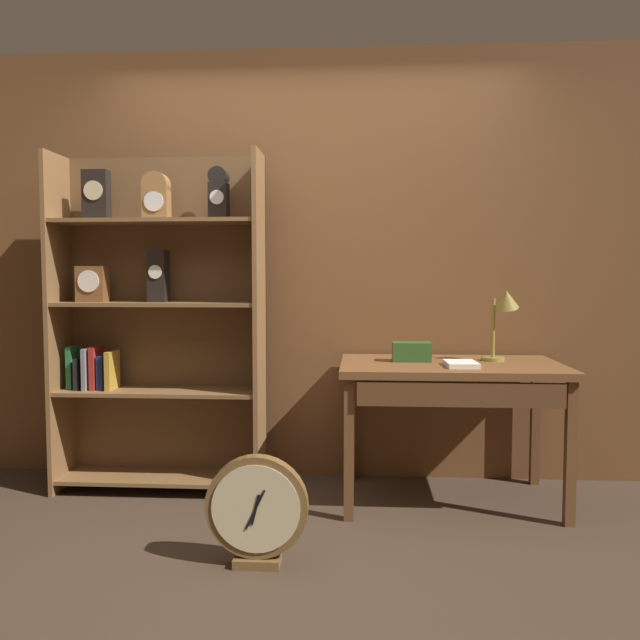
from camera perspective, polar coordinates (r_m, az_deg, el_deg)
name	(u,v)px	position (r m, az deg, el deg)	size (l,w,h in m)	color
ground_plane	(288,575)	(2.86, -2.83, -21.64)	(10.00, 10.00, 0.00)	#3D2D21
back_wood_panel	(313,266)	(3.96, -0.58, 4.82)	(4.80, 0.05, 2.60)	brown
bookshelf	(155,319)	(3.81, -14.42, 0.13)	(1.19, 0.33, 1.93)	brown
workbench	(451,379)	(3.56, 11.56, -5.19)	(1.19, 0.75, 0.77)	brown
desk_lamp	(504,311)	(3.66, 15.98, 0.80)	(0.21, 0.21, 0.41)	olive
toolbox_small	(411,352)	(3.59, 8.12, -2.81)	(0.21, 0.11, 0.11)	#2D5123
open_repair_manual	(461,364)	(3.44, 12.41, -3.83)	(0.16, 0.22, 0.03)	silver
round_clock_large	(257,510)	(2.85, -5.63, -16.44)	(0.44, 0.11, 0.48)	brown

